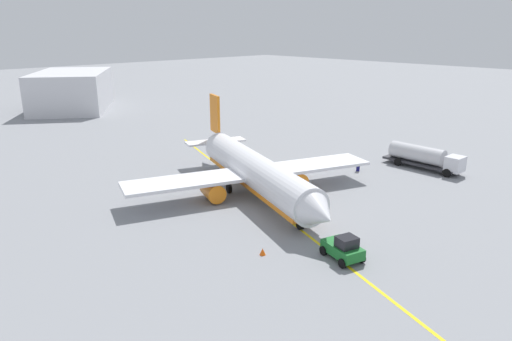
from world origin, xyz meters
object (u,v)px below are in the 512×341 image
refueling_worker (358,165)px  pushback_tug (343,248)px  fuel_tanker (424,157)px  safety_cone_nose (263,252)px  airplane (254,171)px

refueling_worker → pushback_tug: bearing=-58.0°
fuel_tanker → pushback_tug: 30.74m
safety_cone_nose → refueling_worker: bearing=108.0°
refueling_worker → safety_cone_nose: refueling_worker is taller
fuel_tanker → refueling_worker: 9.30m
fuel_tanker → safety_cone_nose: fuel_tanker is taller
airplane → fuel_tanker: (8.62, 23.88, -1.02)m
fuel_tanker → pushback_tug: bearing=-74.3°
pushback_tug → refueling_worker: (-13.85, 22.17, -0.19)m
pushback_tug → safety_cone_nose: (-5.23, -4.38, -0.70)m
refueling_worker → safety_cone_nose: size_ratio=2.80×
pushback_tug → refueling_worker: 26.14m
refueling_worker → safety_cone_nose: 27.92m
fuel_tanker → pushback_tug: (8.32, -29.59, -0.73)m
pushback_tug → safety_cone_nose: 6.86m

